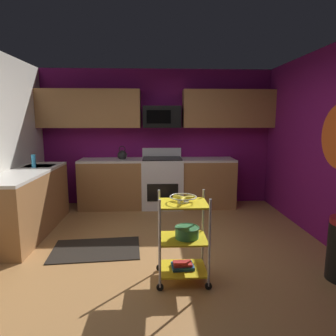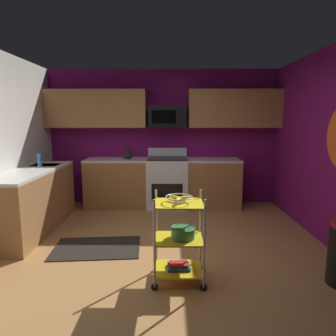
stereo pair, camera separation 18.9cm
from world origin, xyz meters
TOP-DOWN VIEW (x-y plane):
  - floor at (0.00, 0.00)m, footprint 4.40×4.80m
  - wall_back at (0.00, 2.43)m, footprint 4.52×0.06m
  - counter_run at (-0.77, 1.59)m, footprint 3.65×2.54m
  - oven_range at (0.09, 2.10)m, footprint 0.76×0.65m
  - upper_cabinets at (-0.02, 2.23)m, footprint 4.40×0.33m
  - microwave at (0.09, 2.21)m, footprint 0.70×0.39m
  - rolling_cart at (0.23, -0.58)m, footprint 0.54×0.41m
  - fruit_bowl at (0.23, -0.58)m, footprint 0.27×0.27m
  - mixing_bowl_large at (0.27, -0.58)m, footprint 0.25×0.25m
  - book_stack at (0.23, -0.58)m, footprint 0.24×0.19m
  - kettle at (-0.66, 2.10)m, footprint 0.21×0.18m
  - dish_soap_bottle at (-1.91, 1.17)m, footprint 0.06×0.06m
  - floor_rug at (-0.81, 0.19)m, footprint 1.15×0.79m

SIDE VIEW (x-z plane):
  - floor at x=0.00m, z-range -0.04..0.00m
  - floor_rug at x=-0.81m, z-range 0.00..0.01m
  - book_stack at x=0.23m, z-range 0.13..0.19m
  - rolling_cart at x=0.23m, z-range -0.01..0.91m
  - counter_run at x=-0.77m, z-range 0.00..0.92m
  - oven_range at x=0.09m, z-range -0.07..1.03m
  - mixing_bowl_large at x=0.27m, z-range 0.46..0.58m
  - fruit_bowl at x=0.23m, z-range 0.84..0.91m
  - kettle at x=-0.66m, z-range 0.86..1.13m
  - dish_soap_bottle at x=-1.91m, z-range 0.92..1.12m
  - wall_back at x=0.00m, z-range 0.00..2.60m
  - microwave at x=0.09m, z-range 1.50..1.90m
  - upper_cabinets at x=-0.02m, z-range 1.50..2.20m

